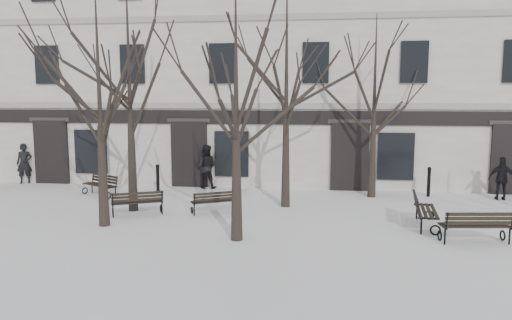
% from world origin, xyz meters
% --- Properties ---
extents(ground, '(100.00, 100.00, 0.00)m').
position_xyz_m(ground, '(0.00, 0.00, 0.00)').
color(ground, white).
rests_on(ground, ground).
extents(building, '(40.40, 10.20, 11.40)m').
position_xyz_m(building, '(0.00, 12.96, 5.52)').
color(building, silver).
rests_on(building, ground).
extents(tree_1, '(5.25, 5.25, 7.49)m').
position_xyz_m(tree_1, '(-4.45, 1.11, 4.68)').
color(tree_1, black).
rests_on(tree_1, ground).
extents(tree_2, '(5.10, 5.10, 7.29)m').
position_xyz_m(tree_2, '(-0.07, 0.11, 4.56)').
color(tree_2, black).
rests_on(tree_2, ground).
extents(tree_4, '(5.85, 5.85, 8.36)m').
position_xyz_m(tree_4, '(-4.30, 3.18, 5.23)').
color(tree_4, black).
rests_on(tree_4, ground).
extents(tree_5, '(5.82, 5.82, 8.31)m').
position_xyz_m(tree_5, '(1.01, 4.52, 5.20)').
color(tree_5, black).
rests_on(tree_5, ground).
extents(tree_6, '(5.03, 5.03, 7.19)m').
position_xyz_m(tree_6, '(4.32, 6.69, 4.49)').
color(tree_6, black).
rests_on(tree_6, ground).
extents(bench_1, '(1.79, 1.27, 0.86)m').
position_xyz_m(bench_1, '(-3.90, 2.53, 0.47)').
color(bench_1, black).
rests_on(bench_1, ground).
extents(bench_2, '(1.95, 0.92, 0.95)m').
position_xyz_m(bench_2, '(6.54, 0.64, 0.51)').
color(bench_2, black).
rests_on(bench_2, ground).
extents(bench_3, '(1.74, 1.38, 0.85)m').
position_xyz_m(bench_3, '(-6.58, 5.56, 0.46)').
color(bench_3, black).
rests_on(bench_3, ground).
extents(bench_4, '(1.66, 1.25, 0.80)m').
position_xyz_m(bench_4, '(-1.35, 3.15, 0.44)').
color(bench_4, black).
rests_on(bench_4, ground).
extents(bench_5, '(0.94, 2.04, 1.00)m').
position_xyz_m(bench_5, '(5.46, 2.27, 0.54)').
color(bench_5, black).
rests_on(bench_5, ground).
extents(bollard_a, '(0.16, 0.16, 1.22)m').
position_xyz_m(bollard_a, '(-4.44, 6.33, 0.65)').
color(bollard_a, black).
rests_on(bollard_a, ground).
extents(bollard_b, '(0.16, 0.16, 1.21)m').
position_xyz_m(bollard_b, '(6.60, 7.02, 0.65)').
color(bollard_b, black).
rests_on(bollard_b, ground).
extents(pedestrian_a, '(0.80, 0.67, 1.85)m').
position_xyz_m(pedestrian_a, '(-11.28, 7.77, 0.00)').
color(pedestrian_a, black).
rests_on(pedestrian_a, ground).
extents(pedestrian_b, '(0.93, 0.73, 1.91)m').
position_xyz_m(pedestrian_b, '(-2.69, 7.68, 0.00)').
color(pedestrian_b, black).
rests_on(pedestrian_b, ground).
extents(pedestrian_c, '(1.04, 0.55, 1.69)m').
position_xyz_m(pedestrian_c, '(9.28, 6.74, 0.00)').
color(pedestrian_c, black).
rests_on(pedestrian_c, ground).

